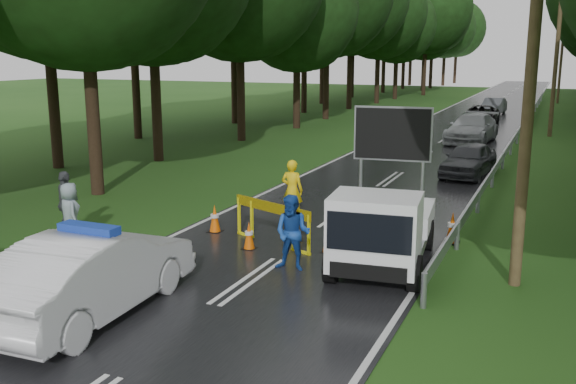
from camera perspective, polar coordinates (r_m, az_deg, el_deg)
The scene contains 22 objects.
ground at distance 13.78m, azimuth -3.48°, elevation -7.90°, with size 160.00×160.00×0.00m, color #1B4313.
road at distance 42.20m, azimuth 15.20°, elevation 5.49°, with size 7.00×140.00×0.02m, color black.
guardrail at distance 41.46m, azimuth 20.26°, elevation 5.79°, with size 0.12×60.06×0.70m.
utility_pole_near at distance 13.54m, azimuth 21.04°, elevation 12.83°, with size 1.40×0.24×10.00m.
utility_pole_mid at distance 39.53m, azimuth 22.82°, elevation 11.88°, with size 1.40×0.24×10.00m.
utility_pole_far at distance 65.53m, azimuth 23.19°, elevation 11.69°, with size 1.40×0.24×10.00m.
police_sedan at distance 12.35m, azimuth -17.02°, elevation -7.00°, with size 1.87×4.83×1.73m.
work_truck at distance 14.41m, azimuth 8.40°, elevation -3.14°, with size 2.39×4.56×3.49m.
barrier at distance 16.01m, azimuth -1.44°, elevation -1.87°, with size 2.47×1.05×1.10m.
officer at distance 18.35m, azimuth 0.37°, elevation 0.16°, with size 0.65×0.42×1.77m, color yellow.
civilian at distance 14.17m, azimuth 0.42°, elevation -3.66°, with size 0.83×0.65×1.71m, color #1845A0.
bystander_mid at distance 17.79m, azimuth -19.15°, elevation -0.98°, with size 1.02×0.42×1.74m, color #44474D.
bystander_right at distance 17.02m, azimuth -18.79°, elevation -1.82°, with size 0.77×0.50×1.58m, color gray.
queue_car_first at distance 25.96m, azimuth 15.77°, elevation 2.80°, with size 1.54×3.84×1.31m, color #3B3D42.
queue_car_second at distance 35.74m, azimuth 16.04°, elevation 5.47°, with size 2.11×5.19×1.51m, color #9FA3A7.
queue_car_third at distance 44.66m, azimuth 16.77°, elevation 6.56°, with size 2.10×4.57×1.27m, color black.
queue_car_fourth at distance 52.04m, azimuth 17.79°, elevation 7.26°, with size 1.35×3.88×1.28m, color #414449.
cone_near_left at distance 12.56m, azimuth -21.38°, elevation -8.98°, with size 0.37×0.37×0.78m.
cone_center at distance 15.80m, azimuth -3.48°, elevation -3.93°, with size 0.33×0.33×0.70m.
cone_far at distance 15.53m, azimuth 3.56°, elevation -4.27°, with size 0.32×0.32×0.67m.
cone_left_mid at distance 17.34m, azimuth -6.53°, elevation -2.39°, with size 0.36×0.36×0.77m.
cone_right at distance 16.78m, azimuth 14.39°, elevation -3.13°, with size 0.38×0.38×0.81m.
Camera 1 is at (5.85, -11.52, 4.78)m, focal length 40.00 mm.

